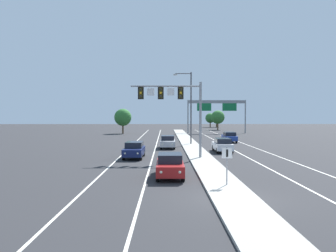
{
  "coord_description": "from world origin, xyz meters",
  "views": [
    {
      "loc": [
        -3.46,
        -16.68,
        4.26
      ],
      "look_at": [
        -3.2,
        13.67,
        3.2
      ],
      "focal_mm": 35.69,
      "sensor_mm": 36.0,
      "label": 1
    }
  ],
  "objects": [
    {
      "name": "edge_stripe_left",
      "position": [
        -8.0,
        25.0,
        0.0
      ],
      "size": [
        0.14,
        100.0,
        0.01
      ],
      "primitive_type": "cube",
      "color": "silver",
      "rests_on": "ground"
    },
    {
      "name": "tree_far_left_a",
      "position": [
        -12.84,
        57.27,
        3.59
      ],
      "size": [
        3.8,
        3.8,
        5.5
      ],
      "color": "#4C3823",
      "rests_on": "ground"
    },
    {
      "name": "car_oncoming_red",
      "position": [
        -3.13,
        5.86,
        0.82
      ],
      "size": [
        1.82,
        4.47,
        1.58
      ],
      "color": "maroon",
      "rests_on": "ground"
    },
    {
      "name": "tree_far_right_b",
      "position": [
        13.48,
        92.93,
        3.4
      ],
      "size": [
        3.61,
        3.61,
        5.22
      ],
      "color": "#4C3823",
      "rests_on": "ground"
    },
    {
      "name": "highway_sign_gantry",
      "position": [
        8.2,
        58.66,
        6.16
      ],
      "size": [
        13.28,
        0.42,
        7.5
      ],
      "color": "gray",
      "rests_on": "ground"
    },
    {
      "name": "tree_far_right_a",
      "position": [
        10.96,
        74.42,
        3.48
      ],
      "size": [
        3.69,
        3.69,
        5.33
      ],
      "color": "#4C3823",
      "rests_on": "ground"
    },
    {
      "name": "edge_stripe_right",
      "position": [
        8.0,
        25.0,
        0.0
      ],
      "size": [
        0.14,
        100.0,
        0.01
      ],
      "primitive_type": "cube",
      "color": "silver",
      "rests_on": "ground"
    },
    {
      "name": "lane_stripe_receding_center",
      "position": [
        4.7,
        25.0,
        0.0
      ],
      "size": [
        0.14,
        100.0,
        0.01
      ],
      "primitive_type": "cube",
      "color": "silver",
      "rests_on": "ground"
    },
    {
      "name": "car_oncoming_silver",
      "position": [
        -3.13,
        25.18,
        0.82
      ],
      "size": [
        1.87,
        4.49,
        1.58
      ],
      "color": "#B7B7BC",
      "rests_on": "ground"
    },
    {
      "name": "tree_far_right_c",
      "position": [
        11.36,
        92.71,
        3.04
      ],
      "size": [
        3.23,
        3.23,
        4.67
      ],
      "color": "#4C3823",
      "rests_on": "ground"
    },
    {
      "name": "median_sign_post",
      "position": [
        0.15,
        2.66,
        1.59
      ],
      "size": [
        0.6,
        0.1,
        2.2
      ],
      "color": "gray",
      "rests_on": "median_island"
    },
    {
      "name": "car_oncoming_navy",
      "position": [
        -6.48,
        15.74,
        0.82
      ],
      "size": [
        1.9,
        4.5,
        1.58
      ],
      "color": "#141E4C",
      "rests_on": "ground"
    },
    {
      "name": "overhead_signal_mast",
      "position": [
        -2.44,
        15.17,
        5.48
      ],
      "size": [
        6.77,
        0.44,
        7.2
      ],
      "color": "gray",
      "rests_on": "median_island"
    },
    {
      "name": "lane_stripe_oncoming_center",
      "position": [
        -4.7,
        25.0,
        0.0
      ],
      "size": [
        0.14,
        100.0,
        0.01
      ],
      "primitive_type": "cube",
      "color": "silver",
      "rests_on": "ground"
    },
    {
      "name": "car_receding_white",
      "position": [
        3.0,
        20.76,
        0.82
      ],
      "size": [
        1.82,
        4.47,
        1.58
      ],
      "color": "silver",
      "rests_on": "ground"
    },
    {
      "name": "ground_plane",
      "position": [
        0.0,
        0.0,
        0.0
      ],
      "size": [
        260.0,
        260.0,
        0.0
      ],
      "primitive_type": "plane",
      "color": "#28282B"
    },
    {
      "name": "street_lamp_median",
      "position": [
        -0.06,
        30.02,
        5.79
      ],
      "size": [
        2.58,
        0.28,
        10.0
      ],
      "color": "#4C4C51",
      "rests_on": "median_island"
    },
    {
      "name": "car_receding_blue",
      "position": [
        6.33,
        34.0,
        0.82
      ],
      "size": [
        1.88,
        4.5,
        1.58
      ],
      "color": "navy",
      "rests_on": "ground"
    },
    {
      "name": "median_island",
      "position": [
        0.0,
        18.0,
        0.07
      ],
      "size": [
        2.4,
        110.0,
        0.15
      ],
      "primitive_type": "cube",
      "color": "#9E9B93",
      "rests_on": "ground"
    }
  ]
}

